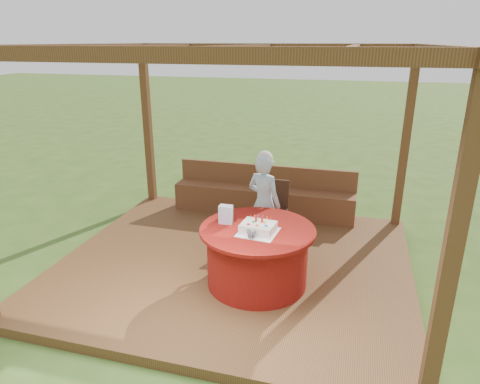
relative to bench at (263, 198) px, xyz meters
name	(u,v)px	position (x,y,z in m)	size (l,w,h in m)	color
ground	(235,268)	(0.00, -1.72, -0.38)	(60.00, 60.00, 0.00)	#34541C
deck	(235,264)	(0.00, -1.72, -0.32)	(4.50, 4.00, 0.12)	brown
pergola	(234,84)	(0.00, -1.72, 2.02)	(4.50, 4.00, 2.72)	brown
bench	(263,198)	(0.00, 0.00, 0.00)	(3.00, 0.42, 0.80)	brown
table	(257,256)	(0.41, -2.18, 0.10)	(1.34, 1.34, 0.72)	maroon
chair	(273,207)	(0.34, -0.89, 0.21)	(0.43, 0.43, 0.87)	#331B10
elderly_woman	(264,202)	(0.29, -1.30, 0.44)	(0.59, 0.49, 1.41)	#96C6DF
birthday_cake	(258,228)	(0.44, -2.28, 0.51)	(0.46, 0.46, 0.19)	white
gift_bag	(226,214)	(0.01, -2.13, 0.56)	(0.15, 0.10, 0.22)	#DE90CA
drinking_glass	(251,235)	(0.40, -2.46, 0.50)	(0.10, 0.10, 0.09)	white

